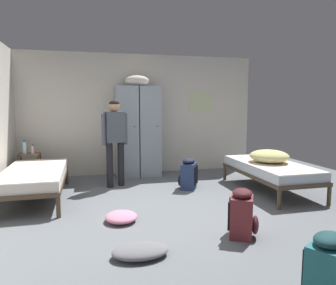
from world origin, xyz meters
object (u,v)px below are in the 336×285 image
(bedding_heap, at_px, (269,156))
(clothes_pile_grey, at_px, (140,251))
(backpack_maroon, at_px, (243,214))
(locker_bank, at_px, (138,130))
(clothes_pile_pink, at_px, (121,217))
(person_traveler, at_px, (115,135))
(shelf_unit, at_px, (30,165))
(backpack_teal, at_px, (329,271))
(backpack_navy, at_px, (188,174))
(bed_right, at_px, (270,169))
(lotion_bottle, at_px, (33,150))
(water_bottle, at_px, (24,147))
(bed_left_rear, at_px, (34,176))

(bedding_heap, relative_size, clothes_pile_grey, 1.19)
(bedding_heap, xyz_separation_m, backpack_maroon, (-1.36, -1.68, -0.34))
(locker_bank, distance_m, clothes_pile_pink, 2.77)
(locker_bank, relative_size, person_traveler, 1.33)
(shelf_unit, height_order, person_traveler, person_traveler)
(backpack_maroon, bearing_deg, bedding_heap, 50.87)
(backpack_teal, relative_size, backpack_navy, 1.00)
(person_traveler, bearing_deg, bed_right, -20.62)
(locker_bank, relative_size, clothes_pile_pink, 4.67)
(bedding_heap, relative_size, lotion_bottle, 3.89)
(shelf_unit, bearing_deg, water_bottle, 165.96)
(bed_right, bearing_deg, water_bottle, 159.05)
(person_traveler, xyz_separation_m, water_bottle, (-1.63, 0.64, -0.25))
(bedding_heap, bearing_deg, backpack_maroon, -129.13)
(water_bottle, bearing_deg, clothes_pile_grey, -64.69)
(person_traveler, bearing_deg, shelf_unit, 158.16)
(shelf_unit, height_order, backpack_maroon, shelf_unit)
(backpack_navy, xyz_separation_m, clothes_pile_pink, (-1.32, -1.30, -0.20))
(bedding_heap, distance_m, lotion_bottle, 4.30)
(clothes_pile_grey, xyz_separation_m, clothes_pile_pink, (-0.08, 1.00, 0.00))
(clothes_pile_grey, bearing_deg, backpack_teal, -41.18)
(backpack_maroon, distance_m, clothes_pile_pink, 1.53)
(locker_bank, relative_size, backpack_navy, 3.76)
(backpack_teal, bearing_deg, person_traveler, 107.68)
(clothes_pile_pink, bearing_deg, clothes_pile_grey, -85.22)
(person_traveler, bearing_deg, backpack_navy, -21.75)
(water_bottle, height_order, lotion_bottle, water_bottle)
(bed_right, relative_size, person_traveler, 1.22)
(bed_left_rear, bearing_deg, clothes_pile_grey, -60.24)
(bed_left_rear, xyz_separation_m, clothes_pile_pink, (1.21, -1.26, -0.32))
(lotion_bottle, bearing_deg, bed_left_rear, -80.79)
(clothes_pile_pink, bearing_deg, water_bottle, 122.34)
(clothes_pile_pink, bearing_deg, locker_bank, 76.26)
(backpack_maroon, height_order, backpack_navy, same)
(locker_bank, distance_m, shelf_unit, 2.18)
(bed_left_rear, xyz_separation_m, clothes_pile_grey, (1.29, -2.26, -0.32))
(locker_bank, relative_size, bed_right, 1.09)
(clothes_pile_grey, bearing_deg, person_traveler, 89.90)
(bedding_heap, bearing_deg, shelf_unit, 159.51)
(person_traveler, relative_size, clothes_pile_grey, 2.75)
(water_bottle, height_order, backpack_maroon, water_bottle)
(shelf_unit, xyz_separation_m, backpack_navy, (2.77, -1.11, -0.09))
(bedding_heap, xyz_separation_m, backpack_teal, (-1.32, -2.96, -0.34))
(backpack_teal, height_order, clothes_pile_grey, backpack_teal)
(water_bottle, bearing_deg, bed_left_rear, -74.25)
(bed_left_rear, distance_m, lotion_bottle, 1.16)
(bed_right, xyz_separation_m, bedding_heap, (0.00, 0.05, 0.22))
(backpack_teal, bearing_deg, shelf_unit, 121.75)
(bed_left_rear, relative_size, person_traveler, 1.22)
(lotion_bottle, bearing_deg, shelf_unit, 150.26)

